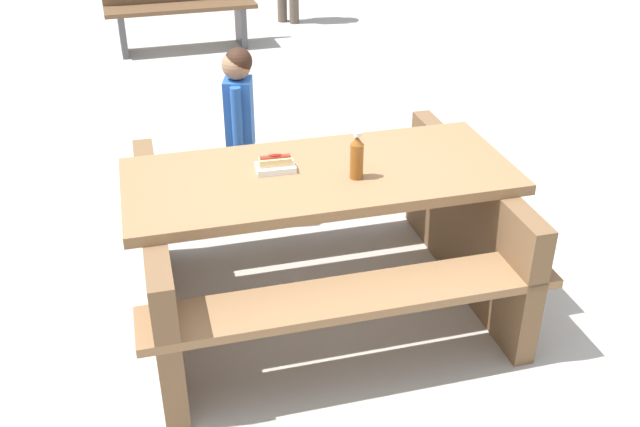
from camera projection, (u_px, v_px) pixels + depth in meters
name	position (u px, v px, depth m)	size (l,w,h in m)	color
ground_plane	(320.00, 302.00, 3.74)	(30.00, 30.00, 0.00)	#B7B2A8
picnic_table	(320.00, 228.00, 3.52)	(1.97, 1.63, 0.75)	olive
soda_bottle	(357.00, 157.00, 3.26)	(0.06, 0.06, 0.22)	brown
hotdog_tray	(275.00, 165.00, 3.35)	(0.20, 0.14, 0.08)	white
child_in_coat	(240.00, 115.00, 4.12)	(0.20, 0.25, 1.08)	brown
park_bench_near	(180.00, 3.00, 7.34)	(1.53, 0.55, 0.85)	brown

